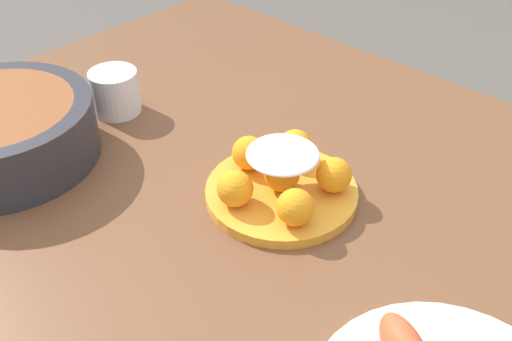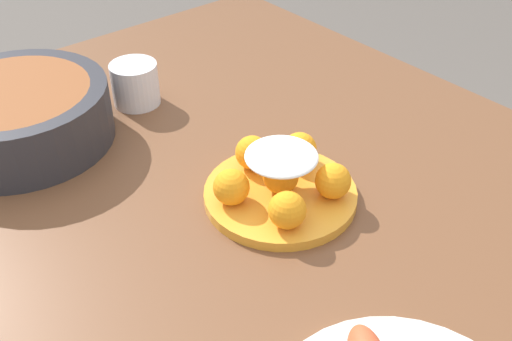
{
  "view_description": "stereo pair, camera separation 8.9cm",
  "coord_description": "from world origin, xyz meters",
  "px_view_note": "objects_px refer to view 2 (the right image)",
  "views": [
    {
      "loc": [
        -0.52,
        0.51,
        1.33
      ],
      "look_at": [
        -0.04,
        -0.02,
        0.79
      ],
      "focal_mm": 42.0,
      "sensor_mm": 36.0,
      "label": 1
    },
    {
      "loc": [
        -0.58,
        0.44,
        1.33
      ],
      "look_at": [
        -0.04,
        -0.02,
        0.79
      ],
      "focal_mm": 42.0,
      "sensor_mm": 36.0,
      "label": 2
    }
  ],
  "objects_px": {
    "dining_table": "(234,228)",
    "serving_bowl": "(18,114)",
    "cake_plate": "(280,181)",
    "cup_near": "(135,84)"
  },
  "relations": [
    {
      "from": "dining_table",
      "to": "serving_bowl",
      "type": "relative_size",
      "value": 4.1
    },
    {
      "from": "cake_plate",
      "to": "cup_near",
      "type": "relative_size",
      "value": 2.64
    },
    {
      "from": "serving_bowl",
      "to": "cup_near",
      "type": "relative_size",
      "value": 3.51
    },
    {
      "from": "dining_table",
      "to": "serving_bowl",
      "type": "xyz_separation_m",
      "value": [
        0.33,
        0.2,
        0.14
      ]
    },
    {
      "from": "cake_plate",
      "to": "serving_bowl",
      "type": "relative_size",
      "value": 0.75
    },
    {
      "from": "cake_plate",
      "to": "cup_near",
      "type": "height_order",
      "value": "cake_plate"
    },
    {
      "from": "cup_near",
      "to": "dining_table",
      "type": "bearing_deg",
      "value": 176.9
    },
    {
      "from": "dining_table",
      "to": "cup_near",
      "type": "xyz_separation_m",
      "value": [
        0.31,
        -0.02,
        0.13
      ]
    },
    {
      "from": "dining_table",
      "to": "cake_plate",
      "type": "xyz_separation_m",
      "value": [
        -0.07,
        -0.03,
        0.12
      ]
    },
    {
      "from": "dining_table",
      "to": "serving_bowl",
      "type": "height_order",
      "value": "serving_bowl"
    }
  ]
}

